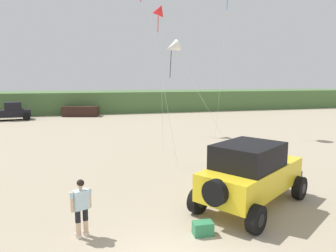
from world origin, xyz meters
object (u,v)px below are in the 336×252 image
Objects in this scene: cooler_box at (203,228)px; distant_sedan at (81,111)px; distant_pickup at (9,112)px; jeep at (252,173)px; person_watching at (81,205)px; kite_black_sled at (160,14)px; kite_orange_streamer at (172,47)px.

cooler_box is 0.13× the size of distant_sedan.
distant_sedan is (7.53, 1.81, -0.34)m from distant_pickup.
jeep is 1.18× the size of distant_sedan.
person_watching reaches higher than cooler_box.
cooler_box is at bearing -68.18° from distant_sedan.
distant_pickup is (-7.86, 28.63, 0.00)m from person_watching.
kite_black_sled is (2.00, 13.30, 8.59)m from cooler_box.
person_watching is at bearing -74.21° from distant_sedan.
kite_orange_streamer is (7.07, 15.68, 6.00)m from person_watching.
person_watching is 0.22× the size of kite_orange_streamer.
kite_black_sled is (5.63, -17.91, 8.18)m from distant_sedan.
jeep reaches higher than cooler_box.
cooler_box is at bearing -147.76° from jeep.
distant_pickup is at bearing 113.74° from cooler_box.
kite_black_sled reaches higher than cooler_box.
kite_black_sled reaches higher than distant_pickup.
person_watching is 30.44m from distant_sedan.
jeep is 2.96m from cooler_box.
person_watching is 2.98× the size of cooler_box.
distant_sedan is at bearing 99.59° from cooler_box.
person_watching is at bearing -112.96° from kite_black_sled.
kite_orange_streamer is (14.93, -12.94, 6.00)m from distant_pickup.
person_watching is 29.69m from distant_pickup.
cooler_box is (3.31, -0.78, -0.75)m from person_watching.
jeep is 2.97× the size of person_watching.
distant_sedan is (-3.64, 31.21, 0.41)m from cooler_box.
kite_orange_streamer is at bearing 60.86° from kite_black_sled.
distant_pickup is 0.52× the size of kite_black_sled.
kite_orange_streamer is (3.76, 16.46, 6.75)m from cooler_box.
person_watching is at bearing 169.67° from cooler_box.
kite_orange_streamer is at bearing 80.08° from cooler_box.
distant_sedan is at bearing 107.46° from kite_black_sled.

